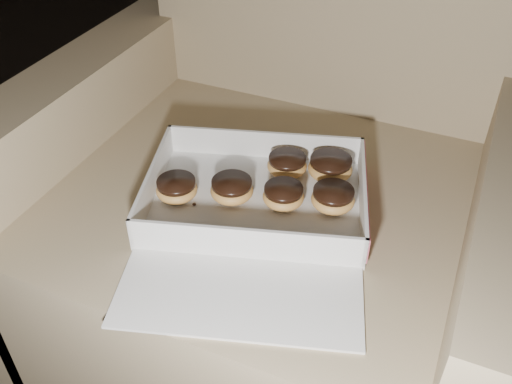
{
  "coord_description": "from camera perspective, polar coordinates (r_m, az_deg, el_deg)",
  "views": [
    {
      "loc": [
        0.58,
        -0.55,
        1.13
      ],
      "look_at": [
        0.26,
        0.18,
        0.49
      ],
      "focal_mm": 40.0,
      "sensor_mm": 36.0,
      "label": 1
    }
  ],
  "objects": [
    {
      "name": "donut_e",
      "position": [
        1.03,
        -7.94,
        0.35
      ],
      "size": [
        0.07,
        0.07,
        0.04
      ],
      "color": "#EA9F52",
      "rests_on": "bakery_box"
    },
    {
      "name": "armchair",
      "position": [
        1.22,
        2.23,
        -2.41
      ],
      "size": [
        0.99,
        0.84,
        1.04
      ],
      "color": "#867555",
      "rests_on": "floor"
    },
    {
      "name": "crumb_c",
      "position": [
        0.94,
        -3.44,
        -5.17
      ],
      "size": [
        0.01,
        0.01,
        0.0
      ],
      "primitive_type": "ellipsoid",
      "color": "black",
      "rests_on": "bakery_box"
    },
    {
      "name": "crumb_b",
      "position": [
        0.96,
        -2.66,
        -4.13
      ],
      "size": [
        0.01,
        0.01,
        0.0
      ],
      "primitive_type": "ellipsoid",
      "color": "black",
      "rests_on": "bakery_box"
    },
    {
      "name": "crumb_d",
      "position": [
        0.99,
        -9.91,
        -3.04
      ],
      "size": [
        0.01,
        0.01,
        0.0
      ],
      "primitive_type": "ellipsoid",
      "color": "black",
      "rests_on": "bakery_box"
    },
    {
      "name": "donut_b",
      "position": [
        1.01,
        7.71,
        -0.61
      ],
      "size": [
        0.08,
        0.08,
        0.04
      ],
      "color": "#EA9F52",
      "rests_on": "bakery_box"
    },
    {
      "name": "donut_a",
      "position": [
        1.08,
        7.44,
        2.47
      ],
      "size": [
        0.08,
        0.08,
        0.04
      ],
      "color": "#EA9F52",
      "rests_on": "bakery_box"
    },
    {
      "name": "donut_c",
      "position": [
        1.08,
        3.13,
        2.77
      ],
      "size": [
        0.08,
        0.08,
        0.04
      ],
      "color": "#EA9F52",
      "rests_on": "bakery_box"
    },
    {
      "name": "bakery_box",
      "position": [
        0.99,
        -0.09,
        -2.13
      ],
      "size": [
        0.49,
        0.54,
        0.07
      ],
      "rotation": [
        0.0,
        0.0,
        0.29
      ],
      "color": "white",
      "rests_on": "armchair"
    },
    {
      "name": "donut_d",
      "position": [
        1.01,
        2.76,
        -0.33
      ],
      "size": [
        0.07,
        0.07,
        0.04
      ],
      "color": "#EA9F52",
      "rests_on": "bakery_box"
    },
    {
      "name": "donut_f",
      "position": [
        1.02,
        -2.43,
        0.3
      ],
      "size": [
        0.08,
        0.08,
        0.04
      ],
      "color": "#EA9F52",
      "rests_on": "bakery_box"
    },
    {
      "name": "crumb_a",
      "position": [
        1.02,
        -6.21,
        -1.24
      ],
      "size": [
        0.01,
        0.01,
        0.0
      ],
      "primitive_type": "ellipsoid",
      "color": "black",
      "rests_on": "bakery_box"
    },
    {
      "name": "floor",
      "position": [
        1.38,
        -13.83,
        -17.77
      ],
      "size": [
        4.5,
        4.5,
        0.0
      ],
      "primitive_type": "plane",
      "color": "black",
      "rests_on": "ground"
    }
  ]
}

